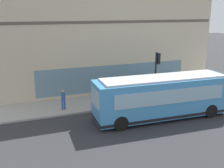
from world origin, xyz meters
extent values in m
plane|color=#2D2D30|center=(0.00, 0.00, 0.00)|extent=(120.00, 120.00, 0.00)
cube|color=#9E9991|center=(4.45, 0.00, 0.07)|extent=(3.70, 40.00, 0.15)
cube|color=beige|center=(11.13, 0.00, 6.03)|extent=(9.67, 20.50, 12.06)
cube|color=brown|center=(6.45, 0.00, 6.63)|extent=(0.36, 20.09, 0.24)
cube|color=slate|center=(6.35, 0.00, 1.60)|extent=(0.12, 14.35, 2.40)
cube|color=#3F8CC6|center=(-0.11, -1.20, 1.60)|extent=(2.90, 10.09, 2.70)
cube|color=silver|center=(-0.11, -1.20, 3.01)|extent=(2.49, 9.08, 0.12)
cube|color=#8CB2C6|center=(0.09, 3.78, 2.05)|extent=(2.20, 0.17, 1.20)
cube|color=#8CB2C6|center=(1.16, -1.25, 2.00)|extent=(0.39, 8.20, 1.00)
cube|color=#8CB2C6|center=(-1.38, -1.15, 2.00)|extent=(0.39, 8.20, 1.00)
cube|color=black|center=(-0.11, -1.20, 0.43)|extent=(2.94, 10.13, 0.20)
cylinder|color=black|center=(1.19, 2.35, 0.50)|extent=(0.34, 1.01, 1.00)
cylinder|color=black|center=(-1.11, 2.44, 0.50)|extent=(0.34, 1.01, 1.00)
cylinder|color=black|center=(0.90, -4.64, 0.50)|extent=(0.34, 1.01, 1.00)
cylinder|color=black|center=(-1.39, -4.55, 0.50)|extent=(0.34, 1.01, 1.00)
cylinder|color=black|center=(3.05, -2.38, 2.23)|extent=(0.14, 0.14, 4.16)
cube|color=black|center=(3.05, -2.57, 3.76)|extent=(0.32, 0.24, 0.90)
sphere|color=red|center=(3.05, -2.70, 4.04)|extent=(0.20, 0.20, 0.20)
sphere|color=yellow|center=(3.05, -2.70, 3.76)|extent=(0.20, 0.20, 0.20)
sphere|color=green|center=(3.05, -2.70, 3.48)|extent=(0.20, 0.20, 0.20)
cylinder|color=red|center=(3.33, 0.53, 0.43)|extent=(0.24, 0.24, 0.55)
sphere|color=red|center=(3.33, 0.53, 0.78)|extent=(0.22, 0.22, 0.22)
cylinder|color=red|center=(3.33, 0.36, 0.48)|extent=(0.10, 0.12, 0.10)
cylinder|color=red|center=(3.50, 0.53, 0.48)|extent=(0.12, 0.10, 0.10)
cylinder|color=#3359A5|center=(3.59, 5.41, 0.53)|extent=(0.14, 0.14, 0.77)
cylinder|color=#3359A5|center=(3.61, 5.23, 0.53)|extent=(0.14, 0.14, 0.77)
cylinder|color=#3359A5|center=(3.60, 5.32, 1.22)|extent=(0.32, 0.32, 0.61)
sphere|color=tan|center=(3.60, 5.32, 1.63)|extent=(0.21, 0.21, 0.21)
cylinder|color=#B23338|center=(5.21, 1.68, 0.53)|extent=(0.14, 0.14, 0.76)
cylinder|color=#B23338|center=(5.11, 1.83, 0.53)|extent=(0.14, 0.14, 0.76)
cylinder|color=#3F8C4C|center=(5.16, 1.76, 1.21)|extent=(0.32, 0.32, 0.60)
sphere|color=tan|center=(5.16, 1.76, 1.62)|extent=(0.21, 0.21, 0.21)
camera|label=1|loc=(-15.72, 8.52, 7.58)|focal=42.17mm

